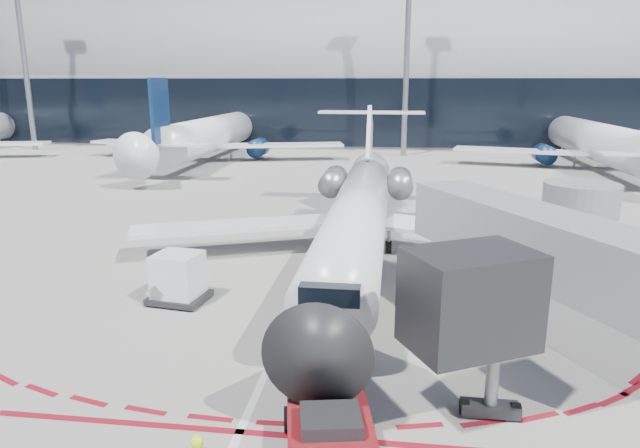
# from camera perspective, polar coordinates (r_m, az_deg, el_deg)

# --- Properties ---
(ground) EXTENTS (260.00, 260.00, 0.00)m
(ground) POSITION_cam_1_polar(r_m,az_deg,el_deg) (26.44, -1.44, -6.06)
(ground) COLOR gray
(ground) RESTS_ON ground
(apron_centerline) EXTENTS (0.25, 40.00, 0.01)m
(apron_centerline) POSITION_cam_1_polar(r_m,az_deg,el_deg) (28.31, -0.82, -4.67)
(apron_centerline) COLOR silver
(apron_centerline) RESTS_ON ground
(apron_stop_bar) EXTENTS (14.00, 0.25, 0.01)m
(apron_stop_bar) POSITION_cam_1_polar(r_m,az_deg,el_deg) (16.35, -8.04, -19.88)
(apron_stop_bar) COLOR maroon
(apron_stop_bar) RESTS_ON ground
(terminal_building) EXTENTS (150.00, 24.15, 24.00)m
(terminal_building) POSITION_cam_1_polar(r_m,az_deg,el_deg) (89.58, 5.10, 13.66)
(terminal_building) COLOR gray
(terminal_building) RESTS_ON ground
(jet_bridge) EXTENTS (10.03, 15.20, 4.90)m
(jet_bridge) POSITION_cam_1_polar(r_m,az_deg,el_deg) (23.13, 22.00, -2.25)
(jet_bridge) COLOR gray
(jet_bridge) RESTS_ON ground
(light_mast_west) EXTENTS (0.70, 0.70, 25.00)m
(light_mast_west) POSITION_cam_1_polar(r_m,az_deg,el_deg) (87.52, -27.50, 14.78)
(light_mast_west) COLOR gray
(light_mast_west) RESTS_ON ground
(light_mast_centre) EXTENTS (0.70, 0.70, 25.00)m
(light_mast_centre) POSITION_cam_1_polar(r_m,az_deg,el_deg) (72.61, 8.69, 16.61)
(light_mast_centre) COLOR gray
(light_mast_centre) RESTS_ON ground
(regional_jet) EXTENTS (24.44, 30.14, 7.55)m
(regional_jet) POSITION_cam_1_polar(r_m,az_deg,el_deg) (29.42, 3.87, 1.12)
(regional_jet) COLOR white
(regional_jet) RESTS_ON ground
(pushback_tug) EXTENTS (2.78, 5.42, 1.38)m
(pushback_tug) POSITION_cam_1_polar(r_m,az_deg,el_deg) (15.03, 0.97, -20.32)
(pushback_tug) COLOR #620F0E
(pushback_tug) RESTS_ON ground
(uld_container) EXTENTS (2.53, 2.25, 2.14)m
(uld_container) POSITION_cam_1_polar(r_m,az_deg,el_deg) (24.79, -13.98, -5.29)
(uld_container) COLOR black
(uld_container) RESTS_ON ground
(safety_cone_right) EXTENTS (0.32, 0.32, 0.44)m
(safety_cone_right) POSITION_cam_1_polar(r_m,az_deg,el_deg) (18.74, -0.53, -14.21)
(safety_cone_right) COLOR orange
(safety_cone_right) RESTS_ON ground
(bg_airliner_1) EXTENTS (36.43, 38.57, 11.79)m
(bg_airliner_1) POSITION_cam_1_polar(r_m,az_deg,el_deg) (70.03, -10.69, 11.22)
(bg_airliner_1) COLOR white
(bg_airliner_1) RESTS_ON ground
(bg_airliner_2) EXTENTS (34.88, 36.93, 11.28)m
(bg_airliner_2) POSITION_cam_1_polar(r_m,az_deg,el_deg) (68.65, 26.11, 9.79)
(bg_airliner_2) COLOR white
(bg_airliner_2) RESTS_ON ground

